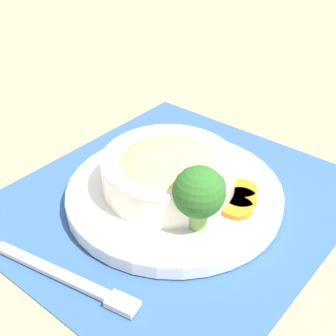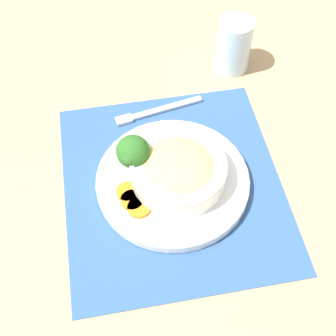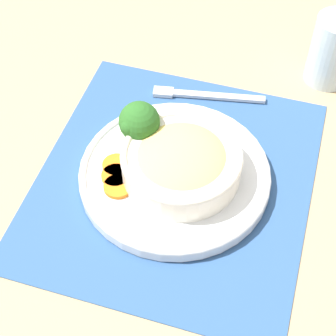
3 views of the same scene
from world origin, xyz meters
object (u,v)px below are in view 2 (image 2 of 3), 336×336
object	(u,v)px
bowl	(179,171)
fork	(150,112)
broccoli_floret	(133,152)
water_glass	(233,47)

from	to	relation	value
bowl	fork	bearing A→B (deg)	9.54
bowl	broccoli_floret	bearing A→B (deg)	63.69
bowl	fork	xyz separation A→B (m)	(0.18, 0.03, -0.04)
broccoli_floret	fork	world-z (taller)	broccoli_floret
water_glass	fork	size ratio (longest dim) A/B	0.65
fork	bowl	bearing A→B (deg)	176.59
water_glass	fork	bearing A→B (deg)	121.78
broccoli_floret	water_glass	size ratio (longest dim) A/B	0.66
water_glass	fork	distance (m)	0.23
bowl	fork	size ratio (longest dim) A/B	0.94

